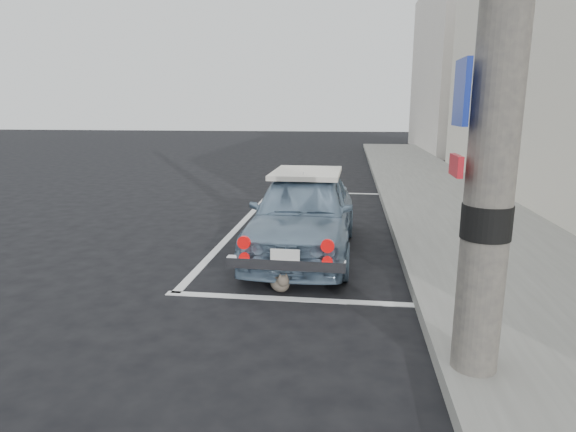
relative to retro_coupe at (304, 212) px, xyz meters
name	(u,v)px	position (x,y,z in m)	size (l,w,h in m)	color
ground	(260,282)	(-0.41, -1.33, -0.61)	(80.00, 80.00, 0.00)	black
sidewalk	(486,242)	(2.79, 0.67, -0.54)	(2.80, 40.00, 0.15)	slate
building_far	(460,69)	(5.94, 18.67, 3.39)	(3.50, 10.00, 8.00)	beige
pline_rear	(295,299)	(0.09, -1.83, -0.61)	(3.00, 0.12, 0.01)	silver
pline_front	(326,193)	(0.09, 5.17, -0.61)	(3.00, 0.12, 0.01)	silver
pline_side	(242,223)	(-1.31, 1.67, -0.61)	(0.12, 7.00, 0.01)	silver
retro_coupe	(304,212)	(0.00, 0.00, 0.00)	(1.50, 3.58, 1.21)	#6F8AA5
cat	(280,281)	(-0.12, -1.60, -0.49)	(0.34, 0.48, 0.27)	brown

